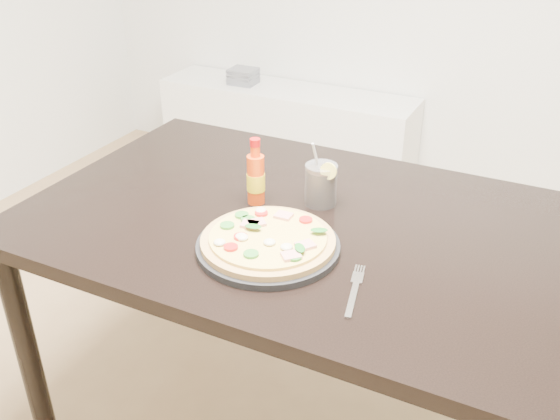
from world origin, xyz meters
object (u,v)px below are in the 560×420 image
at_px(media_console, 286,133).
at_px(plate, 268,246).
at_px(pizza, 268,239).
at_px(cola_cup, 321,185).
at_px(hot_sauce_bottle, 256,178).
at_px(dining_table, 301,245).
at_px(fork, 355,289).

bearing_deg(media_console, plate, -65.28).
relative_size(pizza, cola_cup, 1.79).
height_order(pizza, cola_cup, cola_cup).
bearing_deg(hot_sauce_bottle, plate, -54.91).
xyz_separation_m(dining_table, cola_cup, (0.01, 0.09, 0.14)).
height_order(plate, media_console, plate).
bearing_deg(fork, plate, 153.39).
xyz_separation_m(plate, media_console, (-0.83, 1.80, -0.51)).
xyz_separation_m(pizza, cola_cup, (0.02, 0.26, 0.03)).
bearing_deg(pizza, plate, 7.24).
bearing_deg(plate, fork, -14.25).
relative_size(dining_table, plate, 4.20).
distance_m(pizza, media_console, 2.05).
bearing_deg(plate, cola_cup, 85.93).
bearing_deg(pizza, cola_cup, 85.69).
relative_size(dining_table, media_console, 1.00).
bearing_deg(cola_cup, plate, -94.07).
bearing_deg(pizza, dining_table, 87.85).
height_order(hot_sauce_bottle, fork, hot_sauce_bottle).
bearing_deg(cola_cup, pizza, -94.31).
bearing_deg(cola_cup, media_console, 118.87).
bearing_deg(media_console, fork, -60.21).
distance_m(dining_table, media_console, 1.88).
bearing_deg(dining_table, cola_cup, 81.71).
bearing_deg(hot_sauce_bottle, pizza, -55.14).
relative_size(hot_sauce_bottle, media_console, 0.13).
distance_m(plate, media_console, 2.05).
bearing_deg(media_console, hot_sauce_bottle, -66.67).
xyz_separation_m(hot_sauce_bottle, fork, (0.37, -0.25, -0.07)).
bearing_deg(hot_sauce_bottle, cola_cup, 24.62).
xyz_separation_m(dining_table, pizza, (-0.01, -0.17, 0.11)).
xyz_separation_m(plate, fork, (0.24, -0.06, -0.01)).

